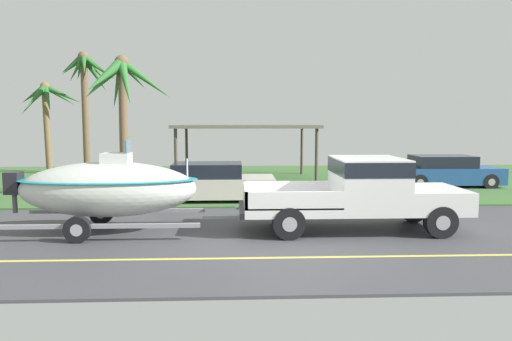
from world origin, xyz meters
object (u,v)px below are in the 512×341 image
object	(u,v)px
parked_sedan_far	(446,172)
palm_tree_mid	(45,104)
boat_on_trailer	(108,189)
palm_tree_near_right	(86,80)
parked_sedan_near	(212,183)
palm_tree_near_left	(120,91)
carport_awning	(245,127)
pickup_truck_towing	(367,190)

from	to	relation	value
parked_sedan_far	palm_tree_mid	size ratio (longest dim) A/B	0.89
boat_on_trailer	palm_tree_near_right	distance (m)	14.04
parked_sedan_near	palm_tree_near_left	size ratio (longest dim) A/B	0.84
parked_sedan_near	palm_tree_near_right	xyz separation A→B (m)	(-6.78, 8.14, 4.27)
boat_on_trailer	carport_awning	bearing A→B (deg)	70.01
pickup_truck_towing	carport_awning	distance (m)	10.92
parked_sedan_far	carport_awning	size ratio (longest dim) A/B	0.68
parked_sedan_near	palm_tree_mid	distance (m)	13.77
pickup_truck_towing	palm_tree_near_left	bearing A→B (deg)	147.24
pickup_truck_towing	palm_tree_near_left	size ratio (longest dim) A/B	1.15
palm_tree_near_right	palm_tree_mid	world-z (taller)	palm_tree_near_right
boat_on_trailer	palm_tree_near_right	world-z (taller)	palm_tree_near_right
carport_awning	palm_tree_near_left	size ratio (longest dim) A/B	1.26
pickup_truck_towing	palm_tree_near_left	distance (m)	9.35
pickup_truck_towing	carport_awning	bearing A→B (deg)	105.93
parked_sedan_far	palm_tree_mid	bearing A→B (deg)	161.71
boat_on_trailer	palm_tree_near_left	xyz separation A→B (m)	(-0.73, 4.82, 2.77)
boat_on_trailer	carport_awning	xyz separation A→B (m)	(3.78, 10.41, 1.41)
palm_tree_near_left	palm_tree_near_right	world-z (taller)	palm_tree_near_right
palm_tree_near_right	boat_on_trailer	bearing A→B (deg)	-71.37
parked_sedan_near	parked_sedan_far	distance (m)	10.42
boat_on_trailer	palm_tree_near_right	size ratio (longest dim) A/B	0.92
parked_sedan_far	palm_tree_near_left	bearing A→B (deg)	-167.03
parked_sedan_near	palm_tree_mid	xyz separation A→B (m)	(-9.41, 9.56, 3.10)
boat_on_trailer	palm_tree_near_left	world-z (taller)	palm_tree_near_left
carport_awning	palm_tree_near_left	distance (m)	7.31
pickup_truck_towing	palm_tree_near_left	xyz separation A→B (m)	(-7.49, 4.82, 2.85)
pickup_truck_towing	carport_awning	world-z (taller)	carport_awning
parked_sedan_near	carport_awning	xyz separation A→B (m)	(1.32, 5.74, 1.89)
parked_sedan_near	palm_tree_mid	size ratio (longest dim) A/B	0.87
boat_on_trailer	palm_tree_mid	bearing A→B (deg)	116.02
pickup_truck_towing	palm_tree_mid	bearing A→B (deg)	133.92
pickup_truck_towing	parked_sedan_far	bearing A→B (deg)	54.30
boat_on_trailer	palm_tree_near_right	bearing A→B (deg)	108.63
palm_tree_near_left	palm_tree_near_right	size ratio (longest dim) A/B	0.81
boat_on_trailer	pickup_truck_towing	bearing A→B (deg)	0.00
palm_tree_mid	boat_on_trailer	bearing A→B (deg)	-63.98
carport_awning	parked_sedan_near	bearing A→B (deg)	-102.97
parked_sedan_far	palm_tree_mid	world-z (taller)	palm_tree_mid
boat_on_trailer	palm_tree_near_right	xyz separation A→B (m)	(-4.32, 12.81, 3.79)
palm_tree_near_left	parked_sedan_far	bearing A→B (deg)	12.97
boat_on_trailer	palm_tree_mid	xyz separation A→B (m)	(-6.94, 14.23, 2.62)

